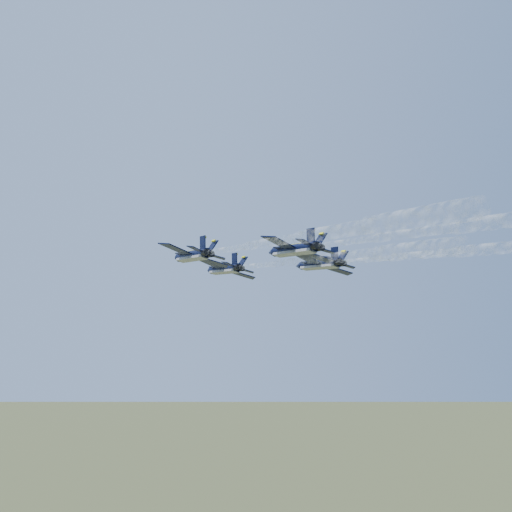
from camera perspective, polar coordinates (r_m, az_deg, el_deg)
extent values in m
cylinder|color=black|center=(122.95, -2.81, -1.15)|extent=(5.16, 12.58, 1.97)
cone|color=black|center=(129.73, -4.19, -1.51)|extent=(2.54, 2.88, 1.97)
ellipsoid|color=black|center=(125.96, -3.36, -1.09)|extent=(1.65, 2.47, 0.99)
cube|color=gray|center=(122.81, -2.88, -1.42)|extent=(4.35, 11.21, 0.79)
cube|color=black|center=(121.11, -3.99, -0.67)|extent=(6.10, 5.43, 1.63)
cube|color=#F6F30C|center=(122.59, -4.28, -0.71)|extent=(4.51, 3.10, 1.62)
cube|color=black|center=(123.46, -1.37, -1.63)|extent=(5.46, 3.28, 1.63)
cube|color=#F6F30C|center=(124.91, -1.69, -1.67)|extent=(5.17, 0.59, 1.62)
cube|color=black|center=(116.85, -2.43, -0.52)|extent=(2.82, 2.65, 0.78)
cube|color=black|center=(118.36, -0.76, -1.14)|extent=(2.56, 1.79, 0.78)
cube|color=black|center=(118.21, -1.91, -0.14)|extent=(0.79, 2.07, 2.45)
cube|color=black|center=(118.81, -1.24, -0.40)|extent=(1.97, 2.39, 2.13)
cylinder|color=black|center=(116.82, -1.64, -0.77)|extent=(1.53, 1.42, 1.28)
cylinder|color=black|center=(117.15, -1.29, -0.91)|extent=(1.53, 1.42, 1.28)
cylinder|color=black|center=(105.51, -5.66, 0.07)|extent=(5.16, 12.58, 1.97)
cone|color=black|center=(112.42, -7.08, -0.43)|extent=(2.54, 2.88, 1.97)
ellipsoid|color=black|center=(108.58, -6.22, 0.10)|extent=(1.65, 2.47, 0.99)
cube|color=gray|center=(105.36, -5.75, -0.25)|extent=(4.35, 11.21, 0.79)
cube|color=black|center=(103.82, -7.09, 0.65)|extent=(6.10, 5.43, 1.63)
cube|color=#F6F30C|center=(105.33, -7.38, 0.58)|extent=(4.51, 3.10, 1.62)
cube|color=black|center=(105.85, -3.97, -0.50)|extent=(5.46, 3.28, 1.63)
cube|color=#F6F30C|center=(107.33, -4.30, -0.56)|extent=(5.17, 0.59, 1.62)
cube|color=black|center=(99.41, -5.39, 0.89)|extent=(2.82, 2.65, 0.78)
cube|color=black|center=(100.72, -3.39, 0.13)|extent=(2.56, 1.79, 0.78)
cube|color=black|center=(100.73, -4.74, 1.31)|extent=(0.79, 2.07, 2.45)
cube|color=black|center=(101.25, -3.94, 1.00)|extent=(1.97, 2.39, 2.13)
cylinder|color=black|center=(99.29, -4.47, 0.59)|extent=(1.53, 1.42, 1.28)
cylinder|color=black|center=(99.57, -4.04, 0.43)|extent=(1.53, 1.42, 1.28)
cylinder|color=black|center=(116.44, 5.70, -0.72)|extent=(5.16, 12.58, 1.97)
cone|color=black|center=(122.71, 3.80, -1.13)|extent=(2.54, 2.88, 1.97)
ellipsoid|color=black|center=(119.25, 4.92, -0.67)|extent=(1.65, 2.47, 0.99)
cube|color=gray|center=(116.28, 5.64, -1.00)|extent=(4.35, 11.21, 0.79)
cube|color=black|center=(114.25, 4.60, -0.20)|extent=(6.10, 5.43, 1.63)
cube|color=#F6F30C|center=(115.63, 4.19, -0.26)|extent=(4.51, 3.10, 1.62)
cube|color=black|center=(117.40, 7.16, -1.23)|extent=(5.46, 3.28, 1.63)
cube|color=#F6F30C|center=(118.73, 6.73, -1.27)|extent=(5.17, 0.59, 1.62)
cube|color=black|center=(110.55, 6.56, -0.02)|extent=(2.82, 2.65, 0.78)
cube|color=black|center=(112.56, 8.18, -0.69)|extent=(2.56, 1.79, 0.78)
cube|color=black|center=(112.06, 7.00, 0.37)|extent=(0.79, 2.07, 2.45)
cube|color=black|center=(112.87, 7.65, 0.10)|extent=(1.97, 2.39, 2.13)
cylinder|color=black|center=(110.76, 7.39, -0.29)|extent=(1.53, 1.42, 1.28)
cylinder|color=black|center=(111.20, 7.74, -0.43)|extent=(1.53, 1.42, 1.28)
cylinder|color=black|center=(98.89, 3.46, 0.60)|extent=(5.16, 12.58, 1.97)
cone|color=black|center=(105.30, 1.38, 0.04)|extent=(2.54, 2.88, 1.97)
ellipsoid|color=black|center=(101.77, 2.60, 0.63)|extent=(1.65, 2.47, 0.99)
cube|color=gray|center=(98.72, 3.38, 0.27)|extent=(4.35, 11.21, 0.79)
cube|color=black|center=(96.82, 2.11, 1.24)|extent=(6.10, 5.43, 1.63)
cube|color=#F6F30C|center=(98.23, 1.66, 1.16)|extent=(4.51, 3.10, 1.62)
cube|color=black|center=(99.71, 5.20, 0.00)|extent=(5.46, 3.28, 1.63)
cube|color=#F6F30C|center=(101.08, 4.72, -0.07)|extent=(5.17, 0.59, 1.62)
cube|color=black|center=(92.97, 4.34, 1.51)|extent=(2.82, 2.65, 0.78)
cube|color=black|center=(94.84, 6.31, 0.70)|extent=(2.56, 1.79, 0.78)
cube|color=black|center=(94.47, 4.89, 1.95)|extent=(0.79, 2.07, 2.45)
cube|color=black|center=(95.22, 5.68, 1.62)|extent=(1.97, 2.39, 2.13)
cylinder|color=black|center=(93.12, 5.33, 1.19)|extent=(1.53, 1.42, 1.28)
cylinder|color=black|center=(93.52, 5.75, 1.02)|extent=(1.53, 1.42, 1.28)
cylinder|color=white|center=(110.76, 0.15, -0.37)|extent=(4.79, 14.28, 1.04)
cylinder|color=white|center=(98.96, 3.82, 0.60)|extent=(5.17, 14.38, 1.44)
cylinder|color=white|center=(87.72, 8.47, 1.82)|extent=(5.62, 14.50, 1.90)
cylinder|color=white|center=(77.27, 14.42, 3.37)|extent=(6.13, 14.64, 2.44)
cylinder|color=white|center=(93.08, -2.52, 1.15)|extent=(4.79, 14.28, 1.04)
cylinder|color=white|center=(81.07, 1.57, 2.57)|extent=(5.17, 14.38, 1.44)
cylinder|color=white|center=(69.67, 7.05, 4.43)|extent=(5.62, 14.50, 1.90)
cylinder|color=white|center=(59.26, 14.61, 6.91)|extent=(6.13, 14.64, 2.44)
cylinder|color=white|center=(105.36, 9.77, 0.16)|extent=(4.79, 14.28, 1.04)
cylinder|color=white|center=(94.97, 14.76, 1.23)|extent=(5.17, 14.38, 1.44)
cylinder|color=white|center=(85.52, 20.92, 2.54)|extent=(5.62, 14.50, 1.90)
cylinder|color=white|center=(87.59, 8.07, 1.83)|extent=(4.79, 14.28, 1.04)
cylinder|color=white|center=(77.08, 13.98, 3.38)|extent=(5.17, 14.38, 1.44)
cylinder|color=white|center=(67.71, 21.68, 5.34)|extent=(5.62, 14.50, 1.90)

